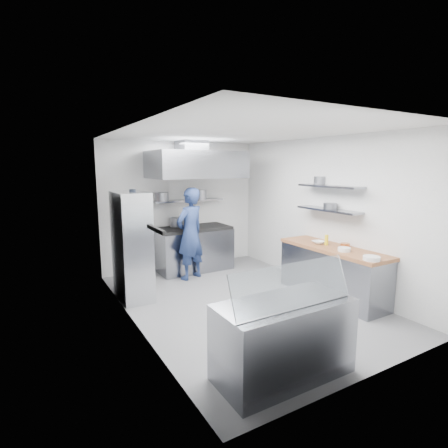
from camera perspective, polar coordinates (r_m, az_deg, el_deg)
floor at (r=6.08m, az=2.90°, el=-12.53°), size 5.00×5.00×0.00m
ceiling at (r=5.66m, az=3.14°, el=14.78°), size 5.00×5.00×0.00m
wall_back at (r=7.90m, az=-6.92°, el=3.04°), size 3.60×2.80×0.02m
wall_front at (r=3.89m, az=23.55°, el=-4.32°), size 3.60×2.80×0.02m
wall_left at (r=4.97m, az=-14.67°, el=-0.98°), size 2.80×5.00×0.02m
wall_right at (r=6.84m, az=15.77°, el=1.76°), size 2.80×5.00×0.02m
gas_range at (r=7.74m, az=-4.93°, el=-4.20°), size 1.60×0.80×0.90m
cooktop at (r=7.64m, az=-4.98°, el=-0.70°), size 1.57×0.78×0.06m
stock_pot_left at (r=7.71m, az=-7.90°, el=0.31°), size 0.26×0.26×0.20m
stock_pot_mid at (r=7.65m, az=-5.65°, el=0.43°), size 0.37×0.37×0.24m
over_range_shelf at (r=7.78m, az=-5.80°, el=3.85°), size 1.60×0.30×0.04m
shelf_pot_a at (r=7.60m, az=-10.11°, el=4.45°), size 0.28×0.28×0.18m
shelf_pot_b at (r=7.64m, az=-3.87°, el=4.75°), size 0.27×0.27×0.22m
extractor_hood at (r=7.37m, az=-4.55°, el=9.63°), size 1.90×1.15×0.55m
hood_duct at (r=7.58m, az=-5.34°, el=12.49°), size 0.55×0.55×0.24m
red_firebox at (r=7.44m, az=-15.63°, el=2.52°), size 0.22×0.10×0.26m
chef at (r=7.05m, az=-5.55°, el=-1.60°), size 0.79×0.66×1.85m
wire_rack at (r=6.18m, az=-14.82°, el=-3.48°), size 0.50×0.90×1.85m
rack_bin_a at (r=6.15m, az=-14.63°, el=-4.72°), size 0.16×0.19×0.17m
rack_bin_b at (r=6.30m, az=-15.46°, el=0.22°), size 0.14×0.17×0.16m
rack_jar at (r=6.05m, az=-14.69°, el=4.66°), size 0.11×0.11×0.18m
knife_strip at (r=4.10m, az=-11.06°, el=-0.89°), size 0.04×0.55×0.05m
prep_counter_base at (r=6.42m, az=17.22°, el=-7.77°), size 0.62×2.00×0.84m
prep_counter_top at (r=6.30m, az=17.42°, el=-3.86°), size 0.65×2.04×0.06m
plate_stack_a at (r=5.61m, az=22.95°, el=-5.17°), size 0.24×0.24×0.06m
plate_stack_b at (r=6.03m, az=19.04°, el=-3.94°), size 0.21×0.21×0.06m
copper_pan at (r=6.37m, az=19.18°, el=-3.25°), size 0.16×0.16×0.06m
squeeze_bottle at (r=6.39m, az=16.38°, el=-2.52°), size 0.06×0.06×0.18m
mixing_bowl at (r=6.47m, az=15.17°, el=-2.90°), size 0.23×0.23×0.05m
wall_shelf_lower at (r=6.51m, az=16.71°, el=2.23°), size 0.30×1.30×0.04m
wall_shelf_upper at (r=6.47m, az=16.89°, el=5.92°), size 0.30×1.30×0.04m
shelf_pot_c at (r=6.51m, az=16.92°, el=2.84°), size 0.23×0.23×0.10m
shelf_pot_d at (r=6.83m, az=15.42°, el=6.91°), size 0.23×0.23×0.14m
display_case at (r=4.02m, az=9.70°, el=-18.04°), size 1.50×0.70×0.85m
display_glass at (r=3.69m, az=11.18°, el=-9.79°), size 1.47×0.19×0.42m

